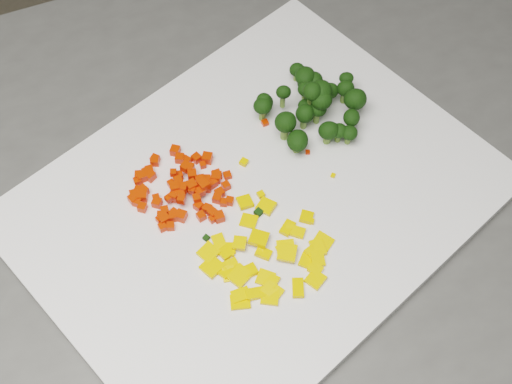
{
  "coord_description": "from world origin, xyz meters",
  "views": [
    {
      "loc": [
        -0.16,
        -0.15,
        1.56
      ],
      "look_at": [
        -0.16,
        0.23,
        0.92
      ],
      "focal_mm": 50.0,
      "sensor_mm": 36.0,
      "label": 1
    }
  ],
  "objects_px": {
    "pepper_pile": "(265,247)",
    "broccoli_pile": "(307,103)",
    "counter_block": "(263,326)",
    "cutting_board": "(256,200)",
    "carrot_pile": "(182,184)"
  },
  "relations": [
    {
      "from": "pepper_pile",
      "to": "broccoli_pile",
      "type": "relative_size",
      "value": 0.97
    },
    {
      "from": "pepper_pile",
      "to": "counter_block",
      "type": "bearing_deg",
      "value": 87.95
    },
    {
      "from": "counter_block",
      "to": "pepper_pile",
      "type": "height_order",
      "value": "pepper_pile"
    },
    {
      "from": "cutting_board",
      "to": "broccoli_pile",
      "type": "distance_m",
      "value": 0.12
    },
    {
      "from": "cutting_board",
      "to": "carrot_pile",
      "type": "bearing_deg",
      "value": 174.73
    },
    {
      "from": "counter_block",
      "to": "carrot_pile",
      "type": "relative_size",
      "value": 9.72
    },
    {
      "from": "cutting_board",
      "to": "broccoli_pile",
      "type": "relative_size",
      "value": 3.75
    },
    {
      "from": "carrot_pile",
      "to": "pepper_pile",
      "type": "distance_m",
      "value": 0.11
    },
    {
      "from": "counter_block",
      "to": "cutting_board",
      "type": "distance_m",
      "value": 0.46
    },
    {
      "from": "pepper_pile",
      "to": "broccoli_pile",
      "type": "height_order",
      "value": "broccoli_pile"
    },
    {
      "from": "broccoli_pile",
      "to": "pepper_pile",
      "type": "bearing_deg",
      "value": -106.28
    },
    {
      "from": "counter_block",
      "to": "cutting_board",
      "type": "relative_size",
      "value": 2.16
    },
    {
      "from": "broccoli_pile",
      "to": "carrot_pile",
      "type": "bearing_deg",
      "value": -144.9
    },
    {
      "from": "carrot_pile",
      "to": "broccoli_pile",
      "type": "relative_size",
      "value": 0.83
    },
    {
      "from": "carrot_pile",
      "to": "broccoli_pile",
      "type": "bearing_deg",
      "value": 35.1
    }
  ]
}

